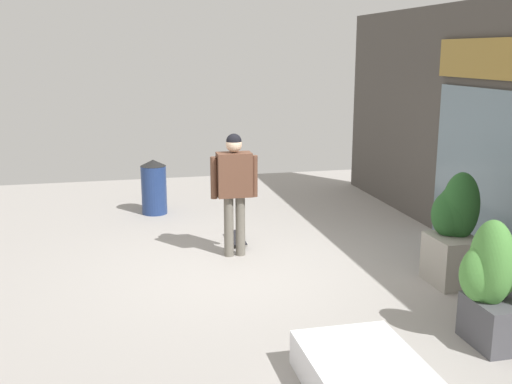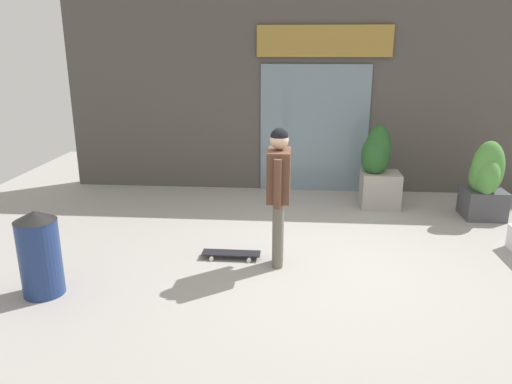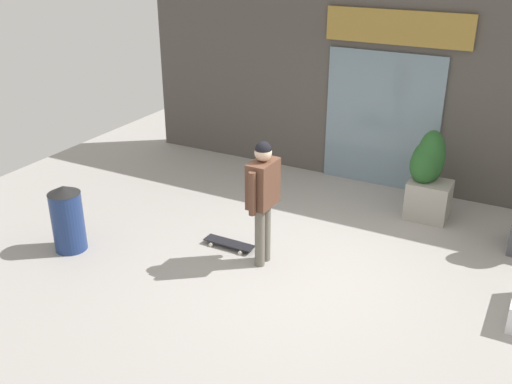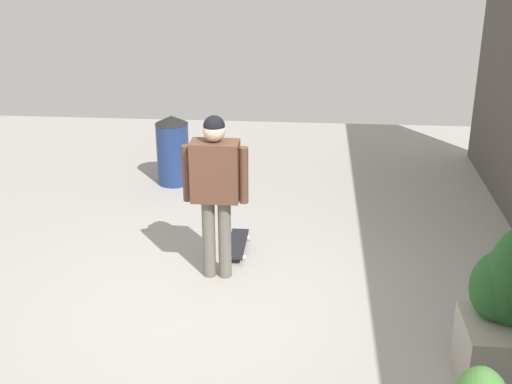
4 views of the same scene
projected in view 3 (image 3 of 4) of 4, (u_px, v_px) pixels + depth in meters
The scene contains 6 objects.
ground_plane at pixel (304, 267), 7.62m from camera, with size 12.00×12.00×0.00m, color #9E9993.
building_facade at pixel (388, 85), 9.52m from camera, with size 8.95×0.31×3.42m.
skateboarder at pixel (263, 191), 7.30m from camera, with size 0.27×0.64×1.68m.
skateboard at pixel (229, 243), 8.06m from camera, with size 0.74×0.24×0.08m.
planter_box_left at pixel (428, 173), 8.70m from camera, with size 0.64×0.58×1.35m.
trash_bin at pixel (67, 218), 7.85m from camera, with size 0.44×0.44×0.94m.
Camera 3 is at (2.53, -6.07, 4.02)m, focal length 40.97 mm.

